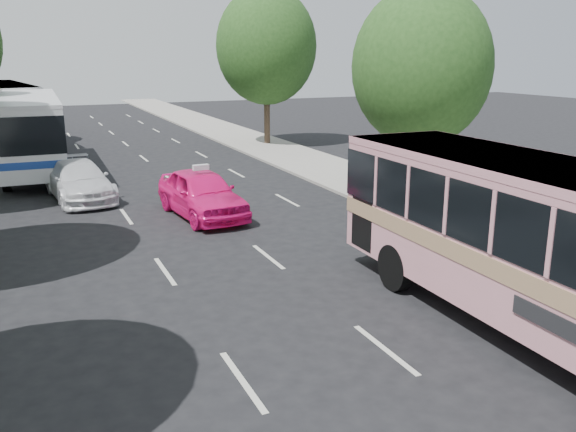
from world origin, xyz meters
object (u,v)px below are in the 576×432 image
pink_taxi (202,193)px  tour_coach_rear (5,107)px  pink_bus (546,234)px  white_pickup (79,181)px  tour_coach_front (31,127)px

pink_taxi → tour_coach_rear: 24.03m
pink_bus → white_pickup: (-7.14, 16.14, -1.42)m
tour_coach_front → tour_coach_rear: size_ratio=0.96×
white_pickup → pink_bus: bearing=-72.0°
pink_bus → white_pickup: size_ratio=2.16×
pink_taxi → tour_coach_rear: (-6.22, 23.17, 1.38)m
pink_bus → tour_coach_rear: tour_coach_rear is taller
pink_bus → tour_coach_rear: (-9.73, 34.89, 0.05)m
pink_bus → tour_coach_front: tour_coach_front is taller
white_pickup → tour_coach_rear: bearing=92.0°
pink_taxi → white_pickup: 5.72m
pink_bus → tour_coach_front: (-8.56, 22.97, 0.00)m
pink_taxi → tour_coach_rear: size_ratio=0.39×
tour_coach_front → pink_bus: bearing=-68.2°
pink_bus → pink_taxi: (-3.51, 11.72, -1.33)m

